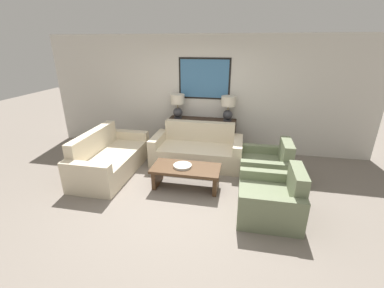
% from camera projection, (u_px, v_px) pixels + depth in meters
% --- Properties ---
extents(ground_plane, '(20.00, 20.00, 0.00)m').
position_uv_depth(ground_plane, '(181.00, 200.00, 4.29)').
color(ground_plane, slate).
extents(back_wall, '(7.59, 0.12, 2.65)m').
position_uv_depth(back_wall, '(204.00, 95.00, 6.00)').
color(back_wall, beige).
rests_on(back_wall, ground_plane).
extents(console_table, '(1.56, 0.40, 0.81)m').
position_uv_depth(console_table, '(202.00, 136.00, 6.09)').
color(console_table, '#332319').
rests_on(console_table, ground_plane).
extents(table_lamp_left, '(0.32, 0.32, 0.56)m').
position_uv_depth(table_lamp_left, '(178.00, 104.00, 5.92)').
color(table_lamp_left, '#333338').
rests_on(table_lamp_left, console_table).
extents(table_lamp_right, '(0.32, 0.32, 0.56)m').
position_uv_depth(table_lamp_right, '(228.00, 106.00, 5.71)').
color(table_lamp_right, '#333338').
rests_on(table_lamp_right, console_table).
extents(couch_by_back_wall, '(1.90, 0.89, 0.85)m').
position_uv_depth(couch_by_back_wall, '(197.00, 151.00, 5.55)').
color(couch_by_back_wall, beige).
rests_on(couch_by_back_wall, ground_plane).
extents(couch_by_side, '(0.89, 1.90, 0.85)m').
position_uv_depth(couch_by_side, '(110.00, 159.00, 5.15)').
color(couch_by_side, beige).
rests_on(couch_by_side, ground_plane).
extents(coffee_table, '(1.22, 0.58, 0.40)m').
position_uv_depth(coffee_table, '(186.00, 172.00, 4.59)').
color(coffee_table, '#4C331E').
rests_on(coffee_table, ground_plane).
extents(decorative_bowl, '(0.33, 0.33, 0.04)m').
position_uv_depth(decorative_bowl, '(183.00, 166.00, 4.56)').
color(decorative_bowl, beige).
rests_on(decorative_bowl, coffee_table).
extents(armchair_near_back_wall, '(0.90, 0.93, 0.80)m').
position_uv_depth(armchair_near_back_wall, '(266.00, 167.00, 4.85)').
color(armchair_near_back_wall, '#707A5B').
rests_on(armchair_near_back_wall, ground_plane).
extents(armchair_near_camera, '(0.90, 0.93, 0.80)m').
position_uv_depth(armchair_near_camera, '(272.00, 200.00, 3.83)').
color(armchair_near_camera, '#707A5B').
rests_on(armchair_near_camera, ground_plane).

